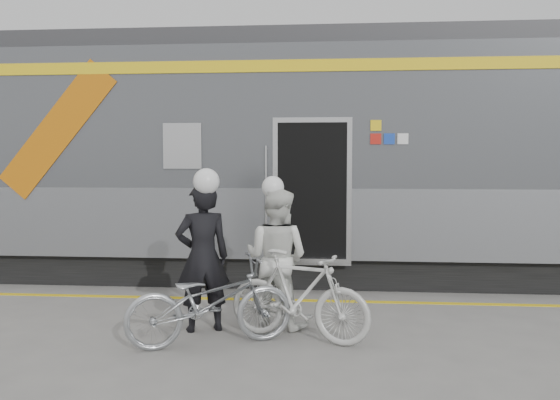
# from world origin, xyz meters

# --- Properties ---
(ground) EXTENTS (90.00, 90.00, 0.00)m
(ground) POSITION_xyz_m (0.00, 0.00, 0.00)
(ground) COLOR slate
(ground) RESTS_ON ground
(train) EXTENTS (24.00, 3.17, 4.10)m
(train) POSITION_xyz_m (-1.62, 4.19, 2.05)
(train) COLOR black
(train) RESTS_ON ground
(safety_strip) EXTENTS (24.00, 0.12, 0.01)m
(safety_strip) POSITION_xyz_m (0.00, 2.15, 0.00)
(safety_strip) COLOR yellow
(safety_strip) RESTS_ON ground
(man) EXTENTS (0.76, 0.64, 1.77)m
(man) POSITION_xyz_m (-0.65, 0.56, 0.89)
(man) COLOR black
(man) RESTS_ON ground
(bicycle_left) EXTENTS (1.96, 1.30, 0.97)m
(bicycle_left) POSITION_xyz_m (-0.45, 0.01, 0.49)
(bicycle_left) COLOR #9C9FA3
(bicycle_left) RESTS_ON ground
(woman) EXTENTS (0.99, 0.89, 1.69)m
(woman) POSITION_xyz_m (0.21, 0.83, 0.85)
(woman) COLOR white
(woman) RESTS_ON ground
(bicycle_right) EXTENTS (1.77, 1.05, 1.02)m
(bicycle_right) POSITION_xyz_m (0.51, 0.28, 0.51)
(bicycle_right) COLOR #B9B9B5
(bicycle_right) RESTS_ON ground
(helmet_man) EXTENTS (0.31, 0.31, 0.31)m
(helmet_man) POSITION_xyz_m (-0.65, 0.56, 1.92)
(helmet_man) COLOR white
(helmet_man) RESTS_ON man
(helmet_woman) EXTENTS (0.27, 0.27, 0.27)m
(helmet_woman) POSITION_xyz_m (0.21, 0.83, 1.83)
(helmet_woman) COLOR white
(helmet_woman) RESTS_ON woman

